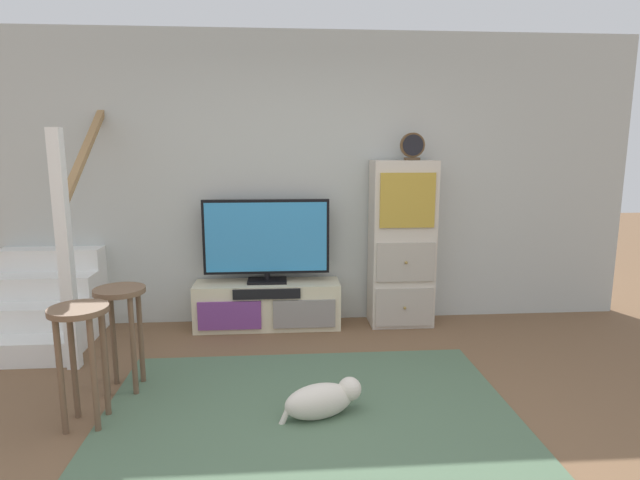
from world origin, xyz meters
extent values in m
plane|color=brown|center=(0.00, 0.00, 0.00)|extent=(20.00, 20.00, 0.00)
cube|color=#B2B7B2|center=(0.00, 2.46, 1.35)|extent=(6.40, 0.12, 2.70)
cube|color=#4C664C|center=(0.00, 0.60, 0.01)|extent=(2.60, 1.80, 0.01)
cube|color=beige|center=(-0.30, 2.20, 0.21)|extent=(1.34, 0.36, 0.43)
cube|color=#70387F|center=(-0.63, 2.01, 0.18)|extent=(0.56, 0.02, 0.26)
cube|color=gray|center=(0.03, 2.01, 0.18)|extent=(0.56, 0.02, 0.26)
cube|color=black|center=(-0.30, 2.01, 0.37)|extent=(0.60, 0.02, 0.09)
cube|color=black|center=(-0.30, 2.22, 0.44)|extent=(0.36, 0.22, 0.02)
cylinder|color=black|center=(-0.30, 2.22, 0.48)|extent=(0.05, 0.05, 0.06)
cube|color=black|center=(-0.30, 2.22, 0.85)|extent=(1.15, 0.05, 0.68)
cube|color=#338CCC|center=(-0.30, 2.19, 0.85)|extent=(1.10, 0.01, 0.63)
cube|color=beige|center=(0.96, 2.21, 0.77)|extent=(0.58, 0.34, 1.55)
cube|color=#ADA497|center=(0.96, 2.03, 0.21)|extent=(0.53, 0.02, 0.36)
sphere|color=olive|center=(0.96, 2.01, 0.21)|extent=(0.03, 0.03, 0.03)
cube|color=#ADA497|center=(0.96, 2.03, 0.64)|extent=(0.53, 0.02, 0.36)
sphere|color=olive|center=(0.96, 2.01, 0.64)|extent=(0.03, 0.03, 0.03)
cube|color=#B79333|center=(0.96, 2.03, 1.20)|extent=(0.49, 0.02, 0.49)
cube|color=#4C3823|center=(1.02, 2.19, 1.56)|extent=(0.13, 0.08, 0.02)
cylinder|color=brown|center=(1.02, 2.19, 1.68)|extent=(0.22, 0.04, 0.22)
cylinder|color=black|center=(1.02, 2.16, 1.68)|extent=(0.19, 0.01, 0.19)
cube|color=white|center=(-2.25, 1.53, 0.10)|extent=(0.90, 0.26, 0.19)
cube|color=white|center=(-2.25, 1.79, 0.19)|extent=(0.90, 0.26, 0.38)
cube|color=white|center=(-2.25, 2.05, 0.29)|extent=(0.90, 0.26, 0.57)
cube|color=white|center=(-2.25, 2.31, 0.38)|extent=(0.90, 0.26, 0.76)
cube|color=white|center=(-2.25, 2.57, 0.47)|extent=(0.90, 0.26, 0.95)
cube|color=white|center=(-1.75, 1.40, 0.90)|extent=(0.09, 0.09, 1.80)
cube|color=#9E7547|center=(-1.75, 2.05, 1.70)|extent=(0.06, 1.33, 0.99)
cylinder|color=brown|center=(-1.44, 0.46, 0.35)|extent=(0.04, 0.04, 0.71)
cylinder|color=brown|center=(-1.26, 0.46, 0.35)|extent=(0.04, 0.04, 0.71)
cylinder|color=brown|center=(-1.44, 0.64, 0.35)|extent=(0.04, 0.04, 0.71)
cylinder|color=brown|center=(-1.26, 0.64, 0.35)|extent=(0.04, 0.04, 0.71)
cylinder|color=brown|center=(-1.35, 0.55, 0.73)|extent=(0.34, 0.34, 0.03)
cylinder|color=brown|center=(-1.35, 0.91, 0.35)|extent=(0.04, 0.04, 0.69)
cylinder|color=brown|center=(-1.16, 0.91, 0.35)|extent=(0.04, 0.04, 0.69)
cylinder|color=brown|center=(-1.35, 1.10, 0.35)|extent=(0.04, 0.04, 0.69)
cylinder|color=brown|center=(-1.16, 1.10, 0.35)|extent=(0.04, 0.04, 0.69)
cylinder|color=brown|center=(-1.25, 1.00, 0.71)|extent=(0.34, 0.34, 0.03)
ellipsoid|color=beige|center=(0.06, 0.52, 0.11)|extent=(0.48, 0.32, 0.22)
sphere|color=beige|center=(0.26, 0.58, 0.15)|extent=(0.15, 0.15, 0.15)
cylinder|color=beige|center=(-0.14, 0.46, 0.08)|extent=(0.11, 0.06, 0.16)
camera|label=1|loc=(-0.16, -2.42, 1.66)|focal=28.83mm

